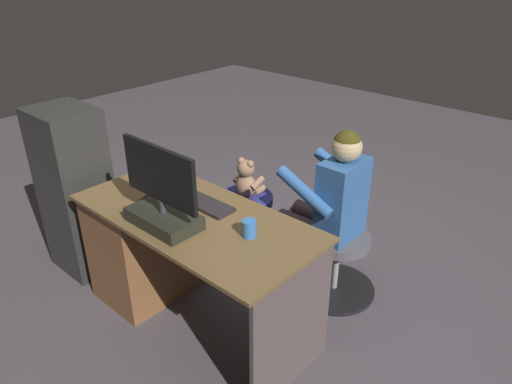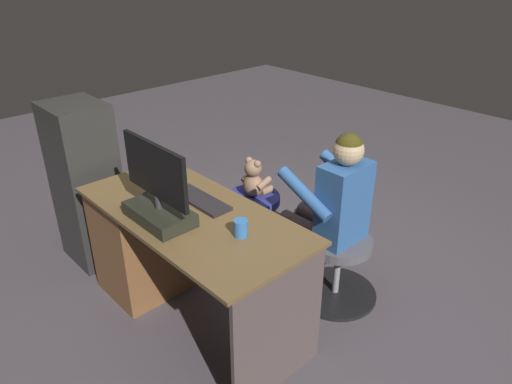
# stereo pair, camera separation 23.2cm
# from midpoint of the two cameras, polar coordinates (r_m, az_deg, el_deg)

# --- Properties ---
(ground_plane) EXTENTS (10.00, 10.00, 0.00)m
(ground_plane) POSITION_cam_midpoint_polar(r_m,az_deg,el_deg) (3.34, -2.83, -11.28)
(ground_plane) COLOR #4B454C
(desk) EXTENTS (1.47, 0.69, 0.76)m
(desk) POSITION_cam_midpoint_polar(r_m,az_deg,el_deg) (3.13, -14.03, -6.02)
(desk) COLOR brown
(desk) RESTS_ON ground_plane
(monitor) EXTENTS (0.54, 0.23, 0.45)m
(monitor) POSITION_cam_midpoint_polar(r_m,az_deg,el_deg) (2.55, -13.80, -1.17)
(monitor) COLOR black
(monitor) RESTS_ON desk
(keyboard) EXTENTS (0.42, 0.14, 0.02)m
(keyboard) POSITION_cam_midpoint_polar(r_m,az_deg,el_deg) (2.77, -8.93, -1.29)
(keyboard) COLOR black
(keyboard) RESTS_ON desk
(computer_mouse) EXTENTS (0.06, 0.10, 0.04)m
(computer_mouse) POSITION_cam_midpoint_polar(r_m,az_deg,el_deg) (2.98, -13.01, 0.65)
(computer_mouse) COLOR #282424
(computer_mouse) RESTS_ON desk
(cup) EXTENTS (0.08, 0.08, 0.09)m
(cup) POSITION_cam_midpoint_polar(r_m,az_deg,el_deg) (2.42, -3.57, -4.47)
(cup) COLOR #3372BF
(cup) RESTS_ON desk
(tv_remote) EXTENTS (0.09, 0.16, 0.02)m
(tv_remote) POSITION_cam_midpoint_polar(r_m,az_deg,el_deg) (2.87, -15.38, -0.91)
(tv_remote) COLOR black
(tv_remote) RESTS_ON desk
(office_chair_teddy) EXTENTS (0.53, 0.53, 0.44)m
(office_chair_teddy) POSITION_cam_midpoint_polar(r_m,az_deg,el_deg) (3.61, -3.01, -3.34)
(office_chair_teddy) COLOR black
(office_chair_teddy) RESTS_ON ground_plane
(teddy_bear) EXTENTS (0.21, 0.21, 0.30)m
(teddy_bear) POSITION_cam_midpoint_polar(r_m,az_deg,el_deg) (3.47, -3.01, 1.46)
(teddy_bear) COLOR #936E53
(teddy_bear) RESTS_ON office_chair_teddy
(visitor_chair) EXTENTS (0.55, 0.55, 0.44)m
(visitor_chair) POSITION_cam_midpoint_polar(r_m,az_deg,el_deg) (3.18, 7.56, -8.16)
(visitor_chair) COLOR black
(visitor_chair) RESTS_ON ground_plane
(person) EXTENTS (0.56, 0.47, 1.15)m
(person) POSITION_cam_midpoint_polar(r_m,az_deg,el_deg) (3.01, 6.60, -0.94)
(person) COLOR #2E5A96
(person) RESTS_ON ground_plane
(equipment_rack) EXTENTS (0.44, 0.36, 1.18)m
(equipment_rack) POSITION_cam_midpoint_polar(r_m,az_deg,el_deg) (3.52, -22.66, -0.03)
(equipment_rack) COLOR #2B2B29
(equipment_rack) RESTS_ON ground_plane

